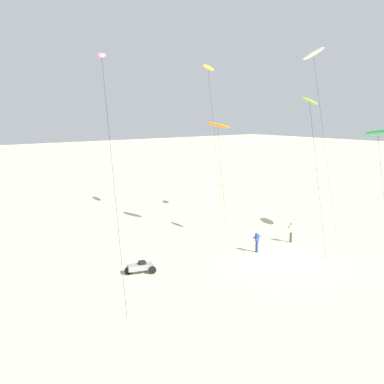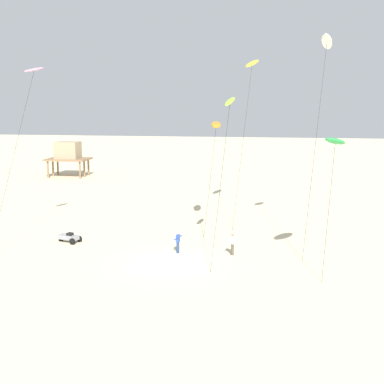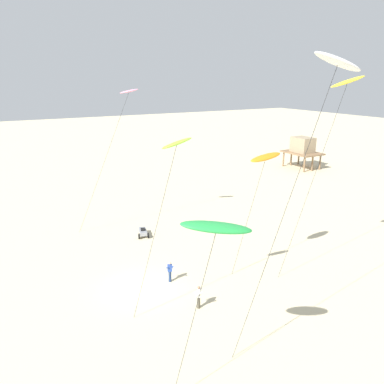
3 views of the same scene
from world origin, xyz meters
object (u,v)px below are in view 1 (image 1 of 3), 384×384
at_px(kite_white, 314,55).
at_px(kite_flyer_middle, 291,232).
at_px(kite_orange, 218,126).
at_px(kite_lime, 310,104).
at_px(kite_pink, 102,61).
at_px(kite_green, 378,133).
at_px(beach_buggy, 141,267).
at_px(kite_yellow, 208,69).
at_px(kite_flyer_nearest, 257,241).

height_order(kite_white, kite_flyer_middle, kite_white).
distance_m(kite_orange, kite_lime, 8.82).
distance_m(kite_pink, kite_white, 22.78).
xyz_separation_m(kite_lime, kite_flyer_middle, (0.22, 1.48, -10.37)).
bearing_deg(kite_white, kite_lime, -143.36).
height_order(kite_pink, kite_white, kite_white).
distance_m(kite_green, kite_flyer_middle, 10.98).
xyz_separation_m(kite_pink, beach_buggy, (2.37, 0.06, -13.18)).
bearing_deg(kite_pink, kite_lime, -10.49).
distance_m(kite_yellow, kite_flyer_nearest, 18.81).
distance_m(kite_yellow, kite_lime, 13.57).
xyz_separation_m(kite_flyer_nearest, kite_flyer_middle, (4.17, 0.14, 0.00)).
relative_size(kite_lime, kite_flyer_middle, 7.11).
bearing_deg(beach_buggy, kite_yellow, 35.26).
xyz_separation_m(kite_orange, beach_buggy, (-11.51, -5.45, -9.01)).
bearing_deg(kite_orange, beach_buggy, -154.65).
xyz_separation_m(kite_flyer_middle, beach_buggy, (-13.59, 1.49, -0.46)).
bearing_deg(kite_flyer_nearest, kite_yellow, 67.45).
height_order(kite_flyer_middle, beach_buggy, kite_flyer_middle).
height_order(kite_white, kite_green, kite_white).
relative_size(kite_yellow, kite_lime, 1.30).
bearing_deg(kite_orange, kite_yellow, 59.12).
relative_size(kite_orange, kite_yellow, 0.64).
bearing_deg(kite_flyer_middle, kite_flyer_nearest, -178.13).
distance_m(kite_pink, kite_green, 23.68).
bearing_deg(kite_yellow, kite_flyer_nearest, -112.55).
bearing_deg(kite_orange, kite_lime, -77.63).
bearing_deg(kite_lime, kite_flyer_nearest, 161.13).
bearing_deg(kite_white, kite_yellow, 126.48).
distance_m(kite_lime, kite_flyer_nearest, 11.18).
relative_size(kite_pink, kite_yellow, 0.92).
bearing_deg(kite_white, beach_buggy, -174.03).
bearing_deg(kite_pink, kite_white, 5.50).
bearing_deg(kite_white, kite_flyer_middle, -151.42).
bearing_deg(kite_pink, beach_buggy, 1.48).
height_order(kite_orange, kite_flyer_nearest, kite_orange).
xyz_separation_m(kite_pink, kite_flyer_nearest, (11.79, -1.57, -12.72)).
height_order(kite_orange, beach_buggy, kite_orange).
height_order(kite_pink, kite_green, kite_pink).
bearing_deg(kite_green, kite_lime, 166.86).
bearing_deg(kite_flyer_nearest, kite_orange, 73.54).
xyz_separation_m(kite_flyer_nearest, beach_buggy, (-9.42, 1.63, -0.46)).
distance_m(kite_pink, kite_flyer_nearest, 17.41).
xyz_separation_m(kite_orange, kite_green, (8.88, -10.07, -0.52)).
bearing_deg(kite_green, kite_pink, 168.69).
relative_size(kite_orange, kite_flyer_nearest, 5.91).
relative_size(kite_orange, kite_lime, 0.83).
relative_size(kite_yellow, kite_green, 1.64).
bearing_deg(kite_flyer_middle, kite_lime, -98.63).
bearing_deg(kite_orange, kite_pink, -158.33).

